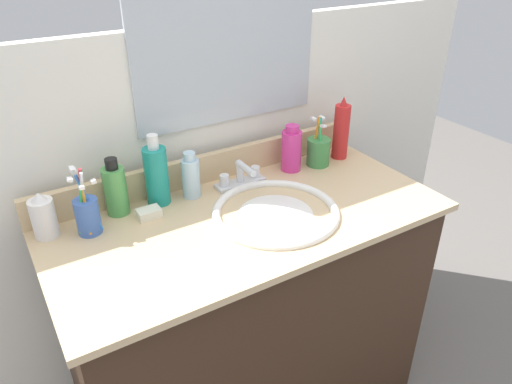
% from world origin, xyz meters
% --- Properties ---
extents(vanity_cabinet, '(1.06, 0.48, 0.81)m').
position_xyz_m(vanity_cabinet, '(0.00, 0.00, 0.41)').
color(vanity_cabinet, '#382316').
rests_on(vanity_cabinet, ground_plane).
extents(countertop, '(1.11, 0.52, 0.02)m').
position_xyz_m(countertop, '(0.00, 0.00, 0.82)').
color(countertop, '#D1B284').
rests_on(countertop, vanity_cabinet).
extents(backsplash, '(1.11, 0.02, 0.09)m').
position_xyz_m(backsplash, '(0.00, 0.25, 0.88)').
color(backsplash, '#D1B284').
rests_on(backsplash, countertop).
extents(back_wall, '(2.21, 0.04, 1.30)m').
position_xyz_m(back_wall, '(0.00, 0.31, 0.65)').
color(back_wall, white).
rests_on(back_wall, ground_plane).
extents(mirror_panel, '(0.60, 0.01, 0.56)m').
position_xyz_m(mirror_panel, '(0.10, 0.29, 1.28)').
color(mirror_panel, '#B2BCC6').
extents(sink_basin, '(0.36, 0.36, 0.11)m').
position_xyz_m(sink_basin, '(0.07, -0.03, 0.80)').
color(sink_basin, white).
rests_on(sink_basin, countertop).
extents(faucet, '(0.16, 0.10, 0.08)m').
position_xyz_m(faucet, '(0.07, 0.17, 0.86)').
color(faucet, silver).
rests_on(faucet, countertop).
extents(bottle_spray_red, '(0.05, 0.05, 0.22)m').
position_xyz_m(bottle_spray_red, '(0.46, 0.17, 0.93)').
color(bottle_spray_red, red).
rests_on(bottle_spray_red, countertop).
extents(bottle_soap_pink, '(0.07, 0.07, 0.15)m').
position_xyz_m(bottle_soap_pink, '(0.26, 0.18, 0.90)').
color(bottle_soap_pink, '#D8338C').
rests_on(bottle_soap_pink, countertop).
extents(bottle_mouthwash_teal, '(0.07, 0.07, 0.21)m').
position_xyz_m(bottle_mouthwash_teal, '(-0.19, 0.20, 0.92)').
color(bottle_mouthwash_teal, teal).
rests_on(bottle_mouthwash_teal, countertop).
extents(bottle_lotion_white, '(0.06, 0.06, 0.13)m').
position_xyz_m(bottle_lotion_white, '(-0.50, 0.19, 0.89)').
color(bottle_lotion_white, white).
rests_on(bottle_lotion_white, countertop).
extents(bottle_gel_clear, '(0.05, 0.05, 0.14)m').
position_xyz_m(bottle_gel_clear, '(-0.09, 0.19, 0.90)').
color(bottle_gel_clear, silver).
rests_on(bottle_gel_clear, countertop).
extents(bottle_toner_green, '(0.06, 0.06, 0.17)m').
position_xyz_m(bottle_toner_green, '(-0.31, 0.21, 0.91)').
color(bottle_toner_green, '#4C9E4C').
rests_on(bottle_toner_green, countertop).
extents(cup_green, '(0.08, 0.08, 0.17)m').
position_xyz_m(cup_green, '(0.36, 0.16, 0.88)').
color(cup_green, '#3F8C47').
rests_on(cup_green, countertop).
extents(cup_blue_plastic, '(0.07, 0.08, 0.19)m').
position_xyz_m(cup_blue_plastic, '(-0.40, 0.15, 0.89)').
color(cup_blue_plastic, '#3F66B7').
rests_on(cup_blue_plastic, countertop).
extents(soap_bar, '(0.06, 0.04, 0.02)m').
position_xyz_m(soap_bar, '(-0.24, 0.14, 0.85)').
color(soap_bar, white).
rests_on(soap_bar, countertop).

